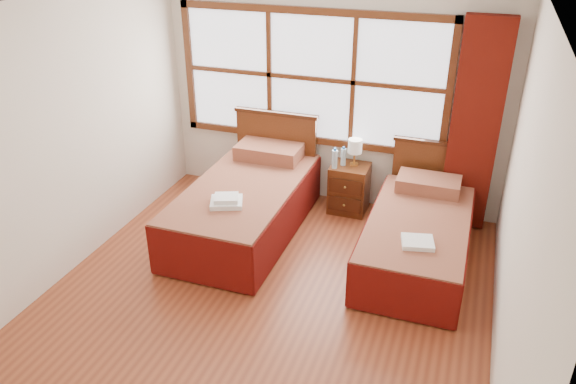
% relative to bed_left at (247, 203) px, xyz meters
% --- Properties ---
extents(floor, '(4.50, 4.50, 0.00)m').
position_rel_bed_left_xyz_m(floor, '(0.65, -1.20, -0.33)').
color(floor, brown).
rests_on(floor, ground).
extents(ceiling, '(4.50, 4.50, 0.00)m').
position_rel_bed_left_xyz_m(ceiling, '(0.65, -1.20, 2.27)').
color(ceiling, white).
rests_on(ceiling, wall_back).
extents(wall_back, '(4.00, 0.00, 4.00)m').
position_rel_bed_left_xyz_m(wall_back, '(0.65, 1.05, 0.97)').
color(wall_back, silver).
rests_on(wall_back, floor).
extents(wall_left, '(0.00, 4.50, 4.50)m').
position_rel_bed_left_xyz_m(wall_left, '(-1.35, -1.20, 0.97)').
color(wall_left, silver).
rests_on(wall_left, floor).
extents(wall_right, '(0.00, 4.50, 4.50)m').
position_rel_bed_left_xyz_m(wall_right, '(2.65, -1.20, 0.97)').
color(wall_right, silver).
rests_on(wall_right, floor).
extents(window, '(3.16, 0.06, 1.56)m').
position_rel_bed_left_xyz_m(window, '(0.40, 1.02, 1.17)').
color(window, white).
rests_on(window, wall_back).
extents(curtain, '(0.50, 0.16, 2.30)m').
position_rel_bed_left_xyz_m(curtain, '(2.25, 0.91, 0.84)').
color(curtain, '#5A1109').
rests_on(curtain, wall_back).
extents(bed_left, '(1.11, 2.14, 1.08)m').
position_rel_bed_left_xyz_m(bed_left, '(0.00, 0.00, 0.00)').
color(bed_left, '#3C1B0C').
rests_on(bed_left, floor).
extents(bed_right, '(0.98, 2.00, 0.95)m').
position_rel_bed_left_xyz_m(bed_right, '(1.87, 0.00, -0.04)').
color(bed_right, '#3C1B0C').
rests_on(bed_right, floor).
extents(nightstand, '(0.43, 0.43, 0.58)m').
position_rel_bed_left_xyz_m(nightstand, '(0.96, 0.80, -0.04)').
color(nightstand, '#552912').
rests_on(nightstand, floor).
extents(towels_left, '(0.39, 0.37, 0.09)m').
position_rel_bed_left_xyz_m(towels_left, '(0.01, -0.52, 0.29)').
color(towels_left, white).
rests_on(towels_left, bed_left).
extents(towels_right, '(0.33, 0.30, 0.04)m').
position_rel_bed_left_xyz_m(towels_right, '(1.92, -0.52, 0.20)').
color(towels_right, white).
rests_on(towels_right, bed_right).
extents(lamp, '(0.16, 0.16, 0.31)m').
position_rel_bed_left_xyz_m(lamp, '(1.00, 0.84, 0.47)').
color(lamp, gold).
rests_on(lamp, nightstand).
extents(bottle_near, '(0.06, 0.06, 0.24)m').
position_rel_bed_left_xyz_m(bottle_near, '(0.80, 0.68, 0.36)').
color(bottle_near, '#A6C8D6').
rests_on(bottle_near, nightstand).
extents(bottle_far, '(0.06, 0.06, 0.23)m').
position_rel_bed_left_xyz_m(bottle_far, '(0.88, 0.80, 0.35)').
color(bottle_far, '#A6C8D6').
rests_on(bottle_far, nightstand).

